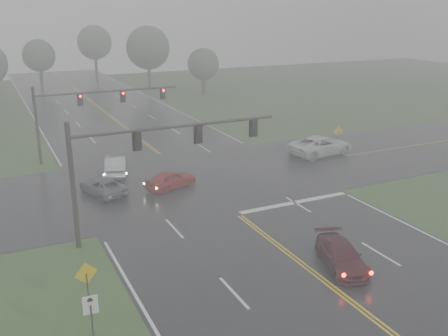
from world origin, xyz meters
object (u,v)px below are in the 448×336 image
sedan_silver (116,174)px  signal_gantry_far (83,107)px  sedan_red (171,188)px  signal_gantry_near (140,153)px  car_grey (104,194)px  pickup_white (320,155)px  sedan_maroon (340,267)px

sedan_silver → signal_gantry_far: (-1.19, 5.54, 4.71)m
sedan_red → signal_gantry_far: (-4.06, 10.56, 4.71)m
signal_gantry_near → signal_gantry_far: bearing=89.6°
sedan_red → signal_gantry_near: 9.44m
car_grey → pickup_white: 20.36m
sedan_maroon → pickup_white: bearing=73.9°
car_grey → signal_gantry_far: bearing=-111.2°
sedan_maroon → signal_gantry_near: size_ratio=0.35×
sedan_red → car_grey: size_ratio=0.92×
sedan_silver → signal_gantry_far: signal_gantry_far is taller
pickup_white → sedan_maroon: bearing=139.4°
sedan_maroon → sedan_silver: (-6.71, 20.08, 0.00)m
sedan_maroon → sedan_silver: size_ratio=0.96×
pickup_white → signal_gantry_near: 22.29m
car_grey → signal_gantry_far: 10.74m
sedan_red → sedan_silver: (-2.87, 5.03, 0.00)m
signal_gantry_near → car_grey: bearing=95.0°
sedan_red → sedan_silver: 5.79m
sedan_red → pickup_white: (15.45, 2.49, 0.00)m
sedan_red → car_grey: sedan_red is taller
sedan_silver → pickup_white: size_ratio=0.73×
sedan_red → sedan_silver: sedan_silver is taller
sedan_red → pickup_white: size_ratio=0.64×
sedan_maroon → car_grey: sedan_maroon is taller
sedan_maroon → signal_gantry_far: size_ratio=0.35×
car_grey → signal_gantry_far: signal_gantry_far is taller
sedan_maroon → sedan_red: 15.54m
car_grey → pickup_white: size_ratio=0.70×
sedan_maroon → car_grey: bearing=135.9°
car_grey → signal_gantry_near: signal_gantry_near is taller
sedan_silver → pickup_white: 18.49m
sedan_maroon → signal_gantry_far: signal_gantry_far is taller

